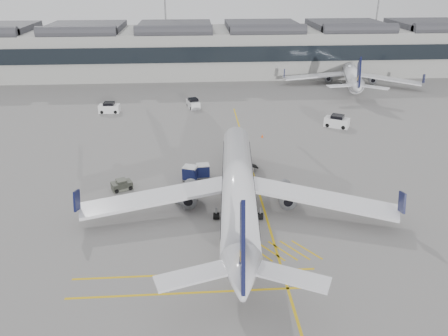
{
  "coord_description": "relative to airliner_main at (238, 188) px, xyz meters",
  "views": [
    {
      "loc": [
        2.43,
        -41.96,
        25.43
      ],
      "look_at": [
        5.59,
        4.05,
        4.0
      ],
      "focal_mm": 35.0,
      "sensor_mm": 36.0,
      "label": 1
    }
  ],
  "objects": [
    {
      "name": "baggage_cart_c",
      "position": [
        -3.73,
        9.05,
        -2.0
      ],
      "size": [
        1.89,
        1.62,
        1.84
      ],
      "rotation": [
        0.0,
        0.0,
        0.11
      ],
      "color": "gray",
      "rests_on": "ground"
    },
    {
      "name": "service_van_left",
      "position": [
        -20.81,
        38.41,
        -2.1
      ],
      "size": [
        3.95,
        2.14,
        1.98
      ],
      "rotation": [
        0.0,
        0.0,
        -0.06
      ],
      "color": "silver",
      "rests_on": "ground"
    },
    {
      "name": "safety_cone_engine",
      "position": [
        5.77,
        5.68,
        -2.7
      ],
      "size": [
        0.4,
        0.4,
        0.56
      ],
      "primitive_type": "cone",
      "color": "#F24C0A",
      "rests_on": "ground"
    },
    {
      "name": "safety_cone_nose",
      "position": [
        6.24,
        23.14,
        -2.72
      ],
      "size": [
        0.38,
        0.38,
        0.52
      ],
      "primitive_type": "cone",
      "color": "#F24C0A",
      "rests_on": "ground"
    },
    {
      "name": "service_van_mid",
      "position": [
        -4.89,
        40.27,
        -2.14
      ],
      "size": [
        2.81,
        4.03,
        1.88
      ],
      "rotation": [
        0.0,
        0.0,
        1.86
      ],
      "color": "silver",
      "rests_on": "ground"
    },
    {
      "name": "baggage_cart_a",
      "position": [
        -5.42,
        8.32,
        -1.94
      ],
      "size": [
        2.25,
        2.04,
        1.95
      ],
      "rotation": [
        0.0,
        0.0,
        -0.33
      ],
      "color": "gray",
      "rests_on": "ground"
    },
    {
      "name": "apron_markings",
      "position": [
        3.04,
        9.1,
        -2.98
      ],
      "size": [
        0.25,
        60.0,
        0.01
      ],
      "primitive_type": "cube",
      "color": "gold",
      "rests_on": "ground"
    },
    {
      "name": "baggage_cart_b",
      "position": [
        -5.31,
        8.32,
        -2.01
      ],
      "size": [
        2.12,
        1.94,
        1.83
      ],
      "rotation": [
        0.0,
        0.0,
        -0.36
      ],
      "color": "gray",
      "rests_on": "ground"
    },
    {
      "name": "service_van_right",
      "position": [
        19.89,
        27.43,
        -2.04
      ],
      "size": [
        4.57,
        3.82,
        2.11
      ],
      "rotation": [
        0.0,
        0.0,
        -0.52
      ],
      "color": "silver",
      "rests_on": "ground"
    },
    {
      "name": "ground",
      "position": [
        -6.96,
        -0.9,
        -2.98
      ],
      "size": [
        220.0,
        220.0,
        0.0
      ],
      "primitive_type": "plane",
      "color": "gray",
      "rests_on": "ground"
    },
    {
      "name": "ramp_agent_b",
      "position": [
        -1.16,
        6.35,
        -2.21
      ],
      "size": [
        0.95,
        0.94,
        1.55
      ],
      "primitive_type": "imported",
      "rotation": [
        0.0,
        0.0,
        3.87
      ],
      "color": "#E6560C",
      "rests_on": "ground"
    },
    {
      "name": "airliner_far",
      "position": [
        31.86,
        55.91,
        -0.3
      ],
      "size": [
        30.55,
        33.78,
        9.14
      ],
      "rotation": [
        0.0,
        0.0,
        -0.24
      ],
      "color": "white",
      "rests_on": "ground"
    },
    {
      "name": "belt_loader",
      "position": [
        0.95,
        10.16,
        -2.42
      ],
      "size": [
        4.84,
        2.35,
        1.91
      ],
      "rotation": [
        0.0,
        0.0,
        0.23
      ],
      "color": "silver",
      "rests_on": "ground"
    },
    {
      "name": "light_masts",
      "position": [
        -8.63,
        85.1,
        11.51
      ],
      "size": [
        113.0,
        0.6,
        25.45
      ],
      "color": "slate",
      "rests_on": "ground"
    },
    {
      "name": "terminal",
      "position": [
        -6.96,
        71.02,
        3.16
      ],
      "size": [
        200.0,
        20.45,
        12.4
      ],
      "color": "#9E9E99",
      "rests_on": "ground"
    },
    {
      "name": "ramp_agent_a",
      "position": [
        -0.49,
        3.95,
        -2.18
      ],
      "size": [
        0.69,
        0.59,
        1.6
      ],
      "primitive_type": "imported",
      "rotation": [
        0.0,
        0.0,
        0.42
      ],
      "color": "orange",
      "rests_on": "ground"
    },
    {
      "name": "pushback_tug",
      "position": [
        -13.93,
        6.27,
        -2.37
      ],
      "size": [
        2.83,
        2.34,
        1.37
      ],
      "rotation": [
        0.0,
        0.0,
        0.42
      ],
      "color": "#4A4D41",
      "rests_on": "ground"
    },
    {
      "name": "baggage_cart_d",
      "position": [
        -6.18,
        2.51,
        -1.97
      ],
      "size": [
        2.22,
        2.05,
        1.9
      ],
      "rotation": [
        0.0,
        0.0,
        -0.38
      ],
      "color": "gray",
      "rests_on": "ground"
    },
    {
      "name": "airliner_main",
      "position": [
        0.0,
        0.0,
        0.0
      ],
      "size": [
        34.84,
        38.19,
        10.15
      ],
      "rotation": [
        0.0,
        0.0,
        -0.08
      ],
      "color": "white",
      "rests_on": "ground"
    }
  ]
}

